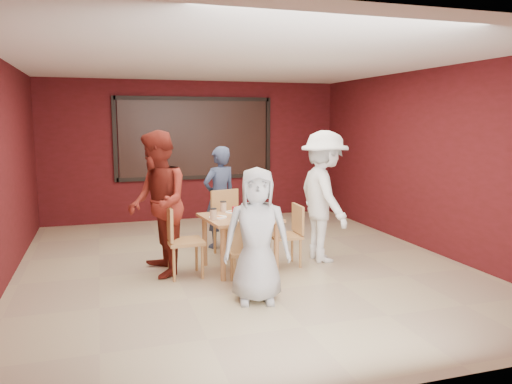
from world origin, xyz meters
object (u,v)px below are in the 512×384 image
object	(u,v)px
diner_front	(257,235)
diner_right	(324,196)
chair_back	(229,218)
chair_right	(290,231)
chair_left	(179,237)
chair_front	(247,249)
diner_left	(158,204)
diner_back	(220,197)
dining_table	(239,223)

from	to	relation	value
diner_front	diner_right	size ratio (longest dim) A/B	0.81
chair_back	chair_right	xyz separation A→B (m)	(0.66, -0.86, -0.06)
diner_front	diner_right	bearing A→B (deg)	56.54
chair_right	chair_left	bearing A→B (deg)	-177.49
chair_front	diner_front	bearing A→B (deg)	-93.96
chair_right	diner_left	size ratio (longest dim) A/B	0.45
chair_left	diner_front	bearing A→B (deg)	-58.72
chair_back	chair_left	size ratio (longest dim) A/B	1.03
chair_back	diner_left	xyz separation A→B (m)	(-1.14, -0.75, 0.40)
chair_right	diner_back	world-z (taller)	diner_back
diner_right	dining_table	bearing A→B (deg)	94.52
chair_back	diner_front	bearing A→B (deg)	-95.66
dining_table	chair_left	xyz separation A→B (m)	(-0.83, -0.08, -0.12)
dining_table	diner_back	xyz separation A→B (m)	(0.03, 1.26, 0.16)
diner_left	diner_back	bearing A→B (deg)	132.04
chair_front	diner_right	xyz separation A→B (m)	(1.38, 0.79, 0.46)
diner_left	diner_front	bearing A→B (deg)	30.59
dining_table	chair_back	distance (m)	0.85
chair_right	diner_back	xyz separation A→B (m)	(-0.70, 1.28, 0.32)
dining_table	chair_left	distance (m)	0.84
chair_back	diner_back	distance (m)	0.49
chair_right	chair_back	bearing A→B (deg)	127.48
diner_back	diner_right	distance (m)	1.73
chair_front	chair_back	size ratio (longest dim) A/B	0.87
dining_table	chair_front	distance (m)	0.74
diner_front	chair_right	bearing A→B (deg)	68.35
chair_left	chair_right	distance (m)	1.56
diner_back	chair_back	bearing A→B (deg)	73.93
chair_front	chair_right	distance (m)	1.08
dining_table	diner_right	size ratio (longest dim) A/B	0.55
chair_left	diner_right	size ratio (longest dim) A/B	0.50
chair_front	chair_right	size ratio (longest dim) A/B	0.98
chair_front	diner_back	distance (m)	2.00
diner_front	diner_left	size ratio (longest dim) A/B	0.80
chair_front	chair_back	xyz separation A→B (m)	(0.17, 1.56, 0.07)
dining_table	chair_right	xyz separation A→B (m)	(0.73, -0.02, -0.17)
diner_front	diner_right	world-z (taller)	diner_right
diner_back	diner_left	world-z (taller)	diner_left
diner_back	diner_right	size ratio (longest dim) A/B	0.86
diner_left	chair_right	bearing A→B (deg)	81.73
chair_front	diner_right	bearing A→B (deg)	29.70
chair_left	diner_back	bearing A→B (deg)	57.54
chair_back	diner_front	xyz separation A→B (m)	(-0.21, -2.07, 0.21)
chair_right	diner_front	world-z (taller)	diner_front
chair_back	chair_left	bearing A→B (deg)	-134.02
dining_table	diner_front	distance (m)	1.24
chair_left	diner_front	world-z (taller)	diner_front
dining_table	chair_back	bearing A→B (deg)	85.43
chair_right	diner_back	distance (m)	1.49
dining_table	chair_front	xyz separation A→B (m)	(-0.10, -0.71, -0.18)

